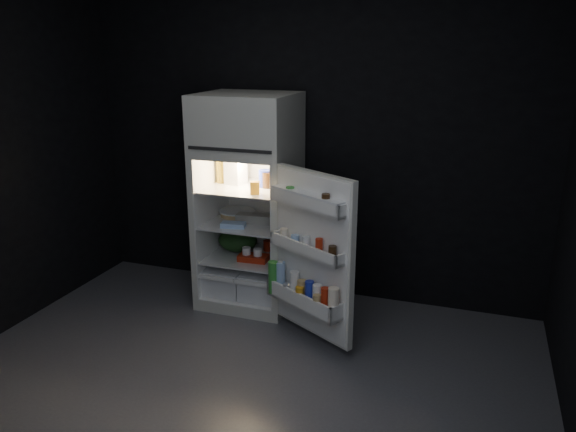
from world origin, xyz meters
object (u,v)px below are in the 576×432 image
at_px(egg_carton, 254,218).
at_px(yogurt_tray, 253,258).
at_px(refrigerator, 250,194).
at_px(milk_jug, 236,170).
at_px(fridge_door, 310,258).

height_order(egg_carton, yogurt_tray, egg_carton).
xyz_separation_m(refrigerator, egg_carton, (0.06, -0.05, -0.19)).
distance_m(milk_jug, yogurt_tray, 0.75).
bearing_deg(egg_carton, fridge_door, -44.51).
bearing_deg(yogurt_tray, refrigerator, 116.46).
bearing_deg(egg_carton, milk_jug, 152.78).
bearing_deg(refrigerator, milk_jug, 170.02).
xyz_separation_m(refrigerator, yogurt_tray, (0.09, -0.15, -0.50)).
height_order(milk_jug, egg_carton, milk_jug).
relative_size(milk_jug, egg_carton, 0.81).
xyz_separation_m(fridge_door, egg_carton, (-0.65, 0.52, 0.08)).
bearing_deg(refrigerator, egg_carton, -41.04).
relative_size(refrigerator, fridge_door, 1.46).
bearing_deg(fridge_door, milk_jug, 144.78).
bearing_deg(refrigerator, fridge_door, -38.83).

